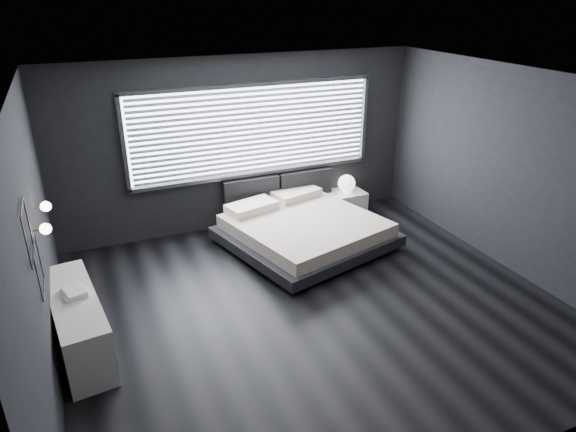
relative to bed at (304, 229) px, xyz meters
name	(u,v)px	position (x,y,z in m)	size (l,w,h in m)	color
room	(317,204)	(-0.59, -1.59, 1.13)	(6.04, 6.00, 2.80)	black
window	(254,131)	(-0.39, 1.10, 1.34)	(4.14, 0.09, 1.52)	white
headboard	(279,189)	(0.01, 1.05, 0.30)	(1.96, 0.16, 0.52)	black
sconce_near	(45,229)	(-3.47, -1.54, 1.33)	(0.18, 0.11, 0.11)	silver
sconce_far	(45,206)	(-3.47, -0.94, 1.33)	(0.18, 0.11, 0.11)	silver
wall_art_upper	(27,232)	(-3.56, -2.14, 1.58)	(0.01, 0.48, 0.48)	#47474C
wall_art_lower	(39,267)	(-3.56, -1.89, 1.11)	(0.01, 0.48, 0.48)	#47474C
bed	(304,229)	(0.00, 0.00, 0.00)	(2.73, 2.66, 0.58)	black
nightstand	(345,201)	(1.23, 0.91, -0.08)	(0.66, 0.55, 0.38)	white
orb_lamp	(346,183)	(1.25, 0.91, 0.27)	(0.31, 0.31, 0.31)	white
dresser	(78,323)	(-3.36, -1.32, 0.07)	(0.66, 1.72, 0.67)	white
book_stack	(74,292)	(-3.34, -1.27, 0.43)	(0.29, 0.35, 0.06)	white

